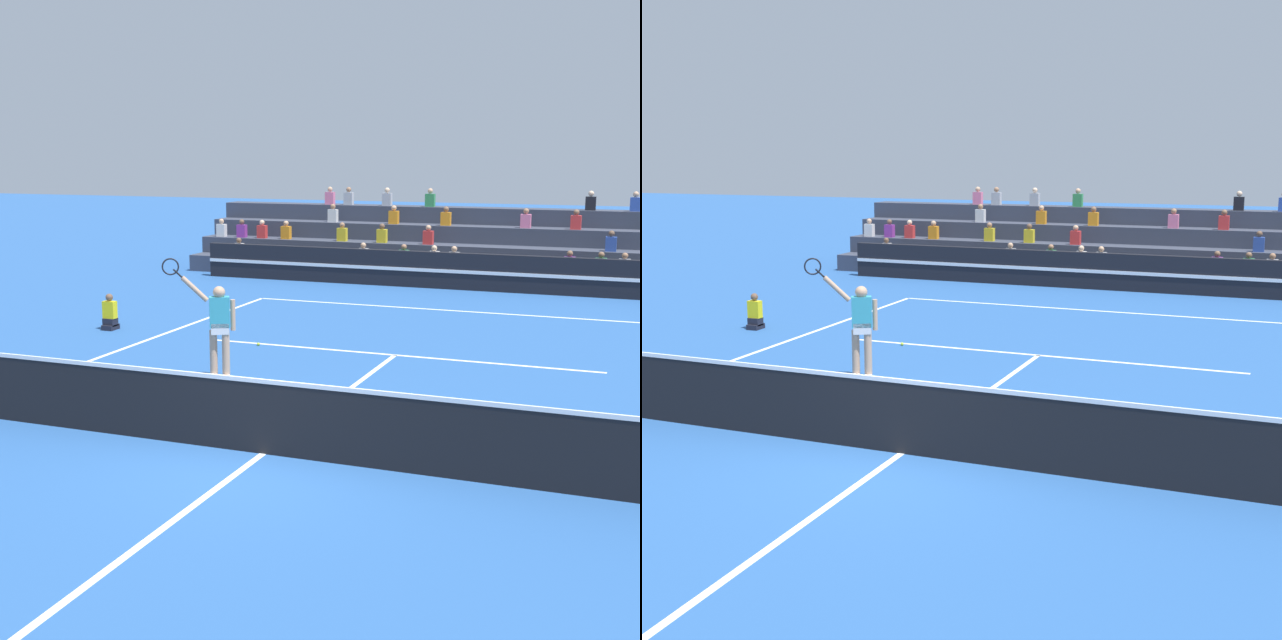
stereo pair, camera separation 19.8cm
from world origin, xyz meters
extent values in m
plane|color=#285699|center=(0.00, 0.00, 0.00)|extent=(120.00, 120.00, 0.00)
cube|color=white|center=(0.00, 11.90, 0.00)|extent=(11.00, 0.10, 0.01)
cube|color=white|center=(0.00, 6.43, 0.00)|extent=(8.25, 0.10, 0.01)
cube|color=white|center=(0.00, 0.00, 0.00)|extent=(0.10, 12.85, 0.01)
cube|color=black|center=(0.00, 0.00, 0.50)|extent=(11.90, 0.02, 1.00)
cube|color=white|center=(0.00, 0.00, 1.03)|extent=(11.90, 0.04, 0.06)
cube|color=black|center=(0.00, 15.54, 0.55)|extent=(18.00, 0.24, 1.10)
cube|color=white|center=(0.00, 15.41, 0.55)|extent=(18.00, 0.02, 0.10)
cube|color=#383D4C|center=(0.00, 16.81, 0.28)|extent=(20.60, 0.95, 0.55)
cube|color=#B2B2B7|center=(-1.10, 16.64, 0.77)|extent=(0.32, 0.22, 0.44)
sphere|color=tan|center=(-1.10, 16.64, 1.09)|extent=(0.18, 0.18, 0.18)
cube|color=#B2B2B7|center=(3.94, 16.64, 0.77)|extent=(0.32, 0.22, 0.44)
sphere|color=#9E7051|center=(3.94, 16.64, 1.09)|extent=(0.18, 0.18, 0.18)
cube|color=#B2B2B7|center=(-4.07, 16.64, 0.77)|extent=(0.32, 0.22, 0.44)
sphere|color=tan|center=(-4.07, 16.64, 1.09)|extent=(0.18, 0.18, 0.18)
cube|color=#338C4C|center=(3.29, 16.64, 0.77)|extent=(0.32, 0.22, 0.44)
sphere|color=brown|center=(3.29, 16.64, 1.09)|extent=(0.18, 0.18, 0.18)
cube|color=purple|center=(2.39, 16.64, 0.77)|extent=(0.32, 0.22, 0.44)
sphere|color=brown|center=(2.39, 16.64, 1.09)|extent=(0.18, 0.18, 0.18)
cube|color=silver|center=(-8.54, 16.64, 0.77)|extent=(0.32, 0.22, 0.44)
sphere|color=brown|center=(-8.54, 16.64, 1.09)|extent=(0.18, 0.18, 0.18)
cube|color=#338C4C|center=(-2.72, 16.64, 0.77)|extent=(0.32, 0.22, 0.44)
sphere|color=#9E7051|center=(-2.72, 16.64, 1.09)|extent=(0.18, 0.18, 0.18)
cube|color=silver|center=(-1.73, 16.64, 0.77)|extent=(0.32, 0.22, 0.44)
sphere|color=beige|center=(-1.73, 16.64, 1.09)|extent=(0.18, 0.18, 0.18)
cube|color=#383D4C|center=(0.00, 17.76, 0.55)|extent=(20.60, 0.95, 1.10)
cube|color=red|center=(-2.17, 17.59, 1.32)|extent=(0.32, 0.22, 0.44)
sphere|color=tan|center=(-2.17, 17.59, 1.64)|extent=(0.18, 0.18, 0.18)
cube|color=yellow|center=(-5.14, 17.59, 1.32)|extent=(0.32, 0.22, 0.44)
sphere|color=#9E7051|center=(-5.14, 17.59, 1.64)|extent=(0.18, 0.18, 0.18)
cube|color=yellow|center=(-3.74, 17.59, 1.32)|extent=(0.32, 0.22, 0.44)
sphere|color=brown|center=(-3.74, 17.59, 1.64)|extent=(0.18, 0.18, 0.18)
cube|color=orange|center=(-7.19, 17.59, 1.32)|extent=(0.32, 0.22, 0.44)
sphere|color=tan|center=(-7.19, 17.59, 1.64)|extent=(0.18, 0.18, 0.18)
cube|color=silver|center=(-9.68, 17.59, 1.32)|extent=(0.32, 0.22, 0.44)
sphere|color=tan|center=(-9.68, 17.59, 1.64)|extent=(0.18, 0.18, 0.18)
cube|color=red|center=(-8.10, 17.59, 1.32)|extent=(0.32, 0.22, 0.44)
sphere|color=beige|center=(-8.10, 17.59, 1.64)|extent=(0.18, 0.18, 0.18)
cube|color=purple|center=(-8.88, 17.59, 1.32)|extent=(0.32, 0.22, 0.44)
sphere|color=brown|center=(-8.88, 17.59, 1.64)|extent=(0.18, 0.18, 0.18)
cube|color=#2D4CA5|center=(3.49, 17.59, 1.32)|extent=(0.32, 0.22, 0.44)
sphere|color=brown|center=(3.49, 17.59, 1.64)|extent=(0.18, 0.18, 0.18)
cube|color=#383D4C|center=(0.00, 18.71, 0.83)|extent=(20.60, 0.95, 1.65)
cube|color=orange|center=(-3.62, 18.54, 1.87)|extent=(0.32, 0.22, 0.44)
sphere|color=tan|center=(-3.62, 18.54, 2.19)|extent=(0.18, 0.18, 0.18)
cube|color=silver|center=(-5.82, 18.54, 1.87)|extent=(0.32, 0.22, 0.44)
sphere|color=#9E7051|center=(-5.82, 18.54, 2.19)|extent=(0.18, 0.18, 0.18)
cube|color=red|center=(2.35, 18.54, 1.87)|extent=(0.32, 0.22, 0.44)
sphere|color=brown|center=(2.35, 18.54, 2.19)|extent=(0.18, 0.18, 0.18)
cube|color=pink|center=(0.79, 18.54, 1.87)|extent=(0.32, 0.22, 0.44)
sphere|color=#9E7051|center=(0.79, 18.54, 2.19)|extent=(0.18, 0.18, 0.18)
cube|color=orange|center=(-1.83, 18.54, 1.87)|extent=(0.32, 0.22, 0.44)
sphere|color=brown|center=(-1.83, 18.54, 2.19)|extent=(0.18, 0.18, 0.18)
cube|color=#383D4C|center=(0.00, 19.66, 1.10)|extent=(20.60, 0.95, 2.20)
cube|color=#B2B2B7|center=(-4.16, 19.49, 2.42)|extent=(0.32, 0.22, 0.44)
sphere|color=beige|center=(-4.16, 19.49, 2.74)|extent=(0.18, 0.18, 0.18)
cube|color=pink|center=(-6.29, 19.49, 2.42)|extent=(0.32, 0.22, 0.44)
sphere|color=tan|center=(-6.29, 19.49, 2.74)|extent=(0.18, 0.18, 0.18)
cube|color=#338C4C|center=(-2.62, 19.49, 2.42)|extent=(0.32, 0.22, 0.44)
sphere|color=tan|center=(-2.62, 19.49, 2.74)|extent=(0.18, 0.18, 0.18)
cube|color=#B2B2B7|center=(-5.58, 19.49, 2.42)|extent=(0.32, 0.22, 0.44)
sphere|color=#9E7051|center=(-5.58, 19.49, 2.74)|extent=(0.18, 0.18, 0.18)
cube|color=#2D4CA5|center=(4.05, 19.49, 2.42)|extent=(0.32, 0.22, 0.44)
sphere|color=tan|center=(4.05, 19.49, 2.74)|extent=(0.18, 0.18, 0.18)
cube|color=black|center=(2.69, 19.49, 2.42)|extent=(0.32, 0.22, 0.44)
sphere|color=beige|center=(2.69, 19.49, 2.74)|extent=(0.18, 0.18, 0.18)
cube|color=black|center=(-6.93, 6.59, 0.06)|extent=(0.28, 0.36, 0.12)
cube|color=black|center=(-6.93, 6.59, 0.18)|extent=(0.28, 0.24, 0.18)
cube|color=yellow|center=(-6.93, 6.59, 0.47)|extent=(0.30, 0.18, 0.40)
sphere|color=brown|center=(-6.93, 6.59, 0.76)|extent=(0.17, 0.17, 0.17)
cylinder|color=tan|center=(-2.33, 3.47, 0.45)|extent=(0.14, 0.14, 0.90)
cylinder|color=tan|center=(-2.56, 3.44, 0.45)|extent=(0.14, 0.14, 0.90)
cube|color=white|center=(-2.43, 3.44, 0.94)|extent=(0.38, 0.33, 0.20)
cube|color=teal|center=(-2.43, 3.44, 1.24)|extent=(0.41, 0.35, 0.56)
sphere|color=tan|center=(-2.43, 3.44, 1.60)|extent=(0.22, 0.22, 0.22)
cube|color=white|center=(-2.31, 3.44, 0.04)|extent=(0.23, 0.29, 0.09)
cube|color=white|center=(-2.54, 3.40, 0.04)|extent=(0.23, 0.29, 0.09)
cylinder|color=tan|center=(-2.22, 3.56, 1.18)|extent=(0.09, 0.09, 0.56)
cylinder|color=tan|center=(-2.81, 3.23, 1.67)|extent=(0.47, 0.32, 0.49)
cylinder|color=black|center=(-3.05, 3.09, 1.95)|extent=(0.17, 0.12, 0.18)
torus|color=black|center=(-3.17, 3.03, 2.08)|extent=(0.39, 0.24, 0.44)
sphere|color=#C6DB33|center=(-2.98, 6.24, 0.03)|extent=(0.07, 0.07, 0.07)
camera|label=1|loc=(4.93, -10.60, 4.09)|focal=50.00mm
camera|label=2|loc=(5.11, -10.53, 4.09)|focal=50.00mm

